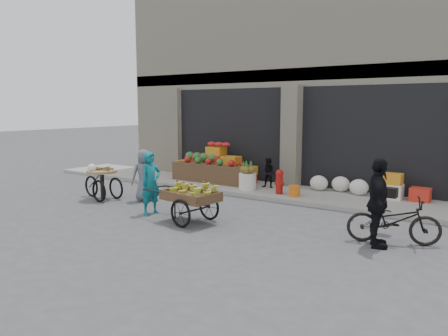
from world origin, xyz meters
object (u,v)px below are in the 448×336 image
Objects in this scene: pineapple_bin at (248,181)px; cyclist at (378,203)px; vendor_grey at (144,175)px; seated_person at (269,173)px; fire_hydrant at (279,181)px; orange_bucket at (294,191)px; tricycle_cart at (102,180)px; vendor_woman at (151,183)px; banana_cart at (189,194)px; bicycle at (394,221)px.

cyclist is (4.66, -2.96, 0.47)m from pineapple_bin.
vendor_grey reaches higher than pineapple_bin.
seated_person is 3.82m from vendor_grey.
fire_hydrant is 2.22× the size of orange_bucket.
tricycle_cart is at bearing -143.18° from fire_hydrant.
seated_person is (-0.70, 0.65, 0.08)m from fire_hydrant.
cyclist is at bearing -39.29° from fire_hydrant.
vendor_woman reaches higher than tricycle_cart.
banana_cart is at bearing -82.95° from vendor_woman.
vendor_grey is (-1.20, 0.98, -0.04)m from vendor_woman.
tricycle_cart is 1.26m from vendor_grey.
pineapple_bin is 3.12m from vendor_grey.
orange_bucket is 0.15× the size of banana_cart.
orange_bucket is 4.23m from cyclist.
cyclist is at bearing 16.27° from banana_cart.
vendor_woman reaches higher than seated_person.
orange_bucket is at bearing -40.26° from seated_person.
banana_cart reaches higher than fire_hydrant.
cyclist is at bearing 133.03° from bicycle.
vendor_woman is (-1.69, -3.45, 0.26)m from fire_hydrant.
fire_hydrant is 3.86m from vendor_woman.
banana_cart is (-0.93, -3.48, 0.37)m from orange_bucket.
bicycle is (5.45, 0.94, -0.31)m from vendor_woman.
fire_hydrant is at bearing -52.88° from seated_person.
banana_cart is at bearing -2.53° from tricycle_cart.
seated_person is at bearing 53.32° from tricycle_cart.
banana_cart is 2.69m from vendor_grey.
fire_hydrant is at bearing 90.59° from banana_cart.
vendor_woman is at bearing 75.48° from cyclist.
seated_person is at bearing 149.74° from orange_bucket.
vendor_woman is (-1.27, 0.07, 0.12)m from banana_cart.
cyclist is (-0.20, -0.40, 0.39)m from bicycle.
tricycle_cart is (-3.33, -3.67, -0.02)m from seated_person.
seated_person is at bearing 174.19° from vendor_grey.
cyclist reaches higher than bicycle.
tricycle_cart is (-2.34, 0.44, -0.20)m from vendor_woman.
cyclist reaches higher than orange_bucket.
tricycle_cart is (-2.93, -3.07, 0.20)m from pineapple_bin.
banana_cart is 1.31× the size of cyclist.
vendor_grey is at bearing 31.12° from tricycle_cart.
vendor_grey is (-2.47, 1.05, 0.08)m from banana_cart.
vendor_grey reaches higher than bicycle.
banana_cart is at bearing 96.23° from vendor_grey.
orange_bucket is 1.42m from seated_person.
seated_person is 0.64× the size of tricycle_cart.
bicycle is at bearing -27.81° from pineapple_bin.
vendor_woman reaches higher than pineapple_bin.
banana_cart is at bearing -79.36° from pineapple_bin.
seated_person is at bearing 56.31° from pineapple_bin.
vendor_woman is at bearing 80.22° from vendor_grey.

